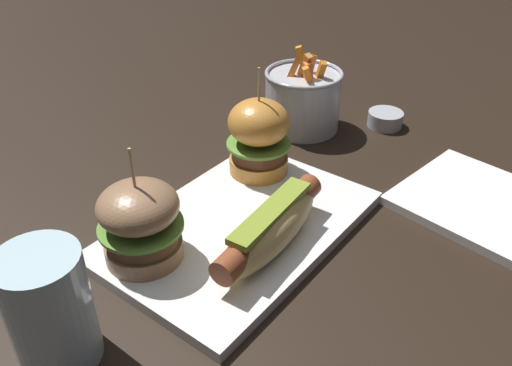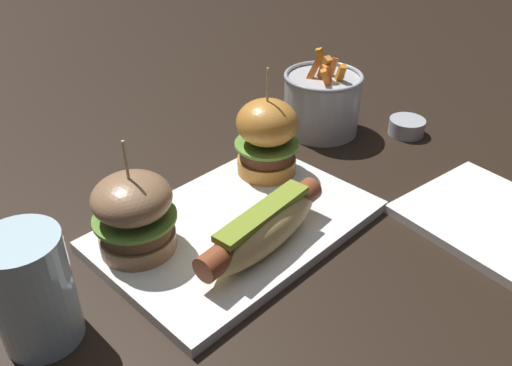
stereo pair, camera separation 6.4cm
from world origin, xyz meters
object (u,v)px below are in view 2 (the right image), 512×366
(hot_dog, at_px, (263,228))
(slider_right, at_px, (267,137))
(sauce_ramekin, at_px, (407,126))
(side_plate, at_px, (487,217))
(slider_left, at_px, (134,213))
(platter_main, at_px, (237,225))
(fries_bucket, at_px, (322,102))
(water_glass, at_px, (32,291))

(hot_dog, distance_m, slider_right, 0.17)
(sauce_ramekin, xyz_separation_m, side_plate, (-0.14, -0.20, -0.01))
(slider_left, distance_m, side_plate, 0.43)
(platter_main, xyz_separation_m, slider_right, (0.11, 0.05, 0.06))
(fries_bucket, distance_m, sauce_ramekin, 0.14)
(hot_dog, bearing_deg, side_plate, -32.23)
(sauce_ramekin, height_order, water_glass, water_glass)
(side_plate, bearing_deg, hot_dog, 147.77)
(platter_main, relative_size, sauce_ramekin, 5.69)
(platter_main, distance_m, slider_left, 0.13)
(slider_left, height_order, fries_bucket, slider_left)
(slider_left, bearing_deg, water_glass, -167.33)
(slider_right, height_order, fries_bucket, slider_right)
(hot_dog, xyz_separation_m, slider_right, (0.12, 0.11, 0.03))
(hot_dog, height_order, side_plate, hot_dog)
(slider_right, height_order, sauce_ramekin, slider_right)
(slider_right, bearing_deg, side_plate, -64.94)
(slider_right, height_order, side_plate, slider_right)
(hot_dog, height_order, fries_bucket, fries_bucket)
(sauce_ramekin, distance_m, water_glass, 0.62)
(sauce_ramekin, bearing_deg, side_plate, -124.46)
(slider_left, height_order, slider_right, slider_right)
(side_plate, bearing_deg, fries_bucket, 81.10)
(platter_main, bearing_deg, slider_left, 158.20)
(hot_dog, distance_m, fries_bucket, 0.33)
(platter_main, xyz_separation_m, sauce_ramekin, (0.37, -0.01, 0.01))
(hot_dog, xyz_separation_m, water_glass, (-0.23, 0.07, 0.02))
(sauce_ramekin, distance_m, side_plate, 0.24)
(hot_dog, bearing_deg, slider_right, 41.94)
(slider_left, relative_size, water_glass, 1.16)
(slider_right, bearing_deg, platter_main, -153.71)
(fries_bucket, bearing_deg, platter_main, -161.40)
(slider_left, distance_m, water_glass, 0.14)
(hot_dog, distance_m, slider_left, 0.14)
(platter_main, distance_m, fries_bucket, 0.30)
(platter_main, bearing_deg, hot_dog, -103.51)
(slider_left, bearing_deg, side_plate, -36.61)
(fries_bucket, xyz_separation_m, side_plate, (-0.05, -0.31, -0.04))
(slider_right, distance_m, water_glass, 0.36)
(platter_main, height_order, hot_dog, hot_dog)
(slider_right, relative_size, water_glass, 1.27)
(slider_right, xyz_separation_m, fries_bucket, (0.17, 0.04, -0.02))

